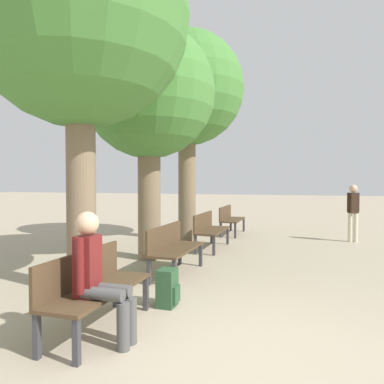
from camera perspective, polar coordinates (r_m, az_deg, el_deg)
name	(u,v)px	position (r m, az deg, el deg)	size (l,w,h in m)	color
ground_plane	(239,358)	(3.87, 7.14, -23.82)	(80.00, 80.00, 0.00)	tan
bench_row_0	(92,284)	(4.43, -14.96, -13.41)	(0.52, 1.60, 0.87)	#4C3823
bench_row_1	(172,245)	(6.71, -3.01, -8.13)	(0.52, 1.60, 0.87)	#4C3823
bench_row_2	(209,228)	(9.15, 2.60, -5.46)	(0.52, 1.60, 0.87)	#4C3823
bench_row_3	(230,218)	(11.66, 5.80, -3.91)	(0.52, 1.60, 0.87)	#4C3823
tree_row_0	(80,19)	(6.23, -16.75, 23.89)	(3.23, 3.23, 5.68)	#7A664C
tree_row_1	(149,95)	(8.16, -6.59, 14.52)	(2.79, 2.79, 4.93)	#7A664C
tree_row_2	(187,91)	(10.69, -0.77, 15.21)	(3.15, 3.15, 5.79)	#7A664C
person_seated	(98,274)	(4.03, -14.13, -11.96)	(0.63, 0.36, 1.35)	#4C4C4C
backpack	(168,288)	(5.11, -3.73, -14.41)	(0.26, 0.28, 0.50)	#284C2D
pedestrian_near	(353,209)	(11.00, 23.34, -2.42)	(0.31, 0.25, 1.55)	beige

